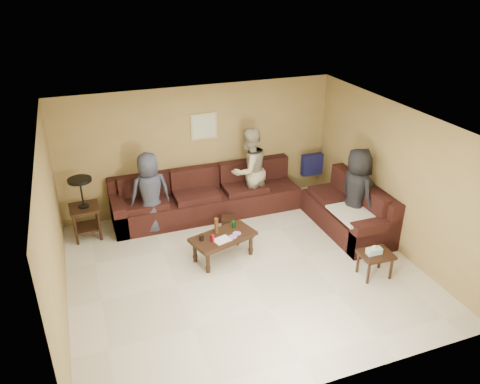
{
  "coord_description": "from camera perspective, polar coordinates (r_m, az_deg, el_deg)",
  "views": [
    {
      "loc": [
        -2.24,
        -5.93,
        4.53
      ],
      "look_at": [
        0.25,
        0.85,
        1.0
      ],
      "focal_mm": 35.0,
      "sensor_mm": 36.0,
      "label": 1
    }
  ],
  "objects": [
    {
      "name": "end_table_left",
      "position": [
        8.83,
        -18.49,
        -1.77
      ],
      "size": [
        0.53,
        0.53,
        1.17
      ],
      "rotation": [
        0.0,
        0.0,
        0.04
      ],
      "color": "black",
      "rests_on": "ground"
    },
    {
      "name": "wall_art",
      "position": [
        9.18,
        -4.43,
        8.0
      ],
      "size": [
        0.52,
        0.04,
        0.52
      ],
      "color": "tan",
      "rests_on": "ground"
    },
    {
      "name": "person_left",
      "position": [
        8.68,
        -10.89,
        -0.12
      ],
      "size": [
        0.81,
        0.58,
        1.54
      ],
      "primitive_type": "imported",
      "rotation": [
        0.0,
        0.0,
        3.26
      ],
      "color": "#2F3342",
      "rests_on": "ground"
    },
    {
      "name": "person_right",
      "position": [
        8.67,
        13.98,
        -0.04
      ],
      "size": [
        0.6,
        0.86,
        1.67
      ],
      "primitive_type": "imported",
      "rotation": [
        0.0,
        0.0,
        1.65
      ],
      "color": "black",
      "rests_on": "ground"
    },
    {
      "name": "waste_bin",
      "position": [
        8.77,
        -1.45,
        -3.96
      ],
      "size": [
        0.31,
        0.31,
        0.29
      ],
      "primitive_type": "cube",
      "rotation": [
        0.0,
        0.0,
        -0.34
      ],
      "color": "black",
      "rests_on": "ground"
    },
    {
      "name": "person_middle",
      "position": [
        9.23,
        1.12,
        2.65
      ],
      "size": [
        1.02,
        0.91,
        1.73
      ],
      "primitive_type": "imported",
      "rotation": [
        0.0,
        0.0,
        3.51
      ],
      "color": "#9C9374",
      "rests_on": "ground"
    },
    {
      "name": "sectional_sofa",
      "position": [
        9.09,
        1.89,
        -1.55
      ],
      "size": [
        4.65,
        2.9,
        0.97
      ],
      "color": "black",
      "rests_on": "ground"
    },
    {
      "name": "room",
      "position": [
        6.96,
        0.48,
        1.7
      ],
      "size": [
        5.6,
        5.5,
        2.5
      ],
      "color": "beige",
      "rests_on": "ground"
    },
    {
      "name": "coffee_table",
      "position": [
        7.89,
        -2.12,
        -5.7
      ],
      "size": [
        1.19,
        0.83,
        0.73
      ],
      "rotation": [
        0.0,
        0.0,
        0.29
      ],
      "color": "black",
      "rests_on": "ground"
    },
    {
      "name": "side_table_right",
      "position": [
        7.77,
        16.17,
        -7.5
      ],
      "size": [
        0.53,
        0.44,
        0.57
      ],
      "rotation": [
        0.0,
        0.0,
        -0.05
      ],
      "color": "black",
      "rests_on": "ground"
    }
  ]
}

